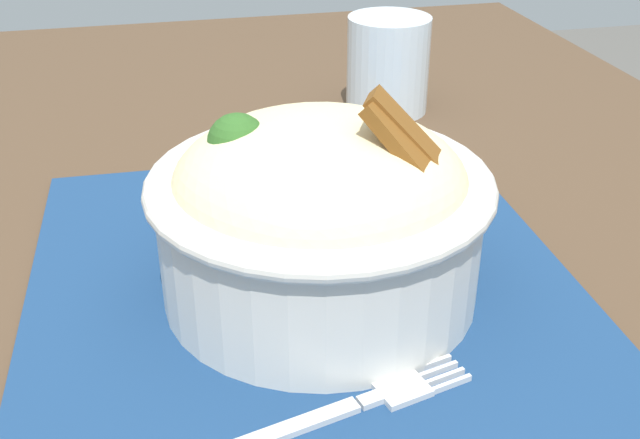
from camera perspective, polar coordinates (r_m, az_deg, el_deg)
The scene contains 5 objects.
table at distance 0.53m, azimuth -4.56°, elevation -10.60°, with size 1.32×0.94×0.76m.
placemat at distance 0.47m, azimuth -0.58°, elevation -6.73°, with size 0.43×0.34×0.00m, color navy.
bowl at distance 0.45m, azimuth -0.02°, elevation 0.79°, with size 0.24×0.24×0.13m.
fork at distance 0.40m, azimuth 3.39°, elevation -13.27°, with size 0.05×0.13×0.00m.
drinking_glass at distance 0.76m, azimuth 5.02°, elevation 10.93°, with size 0.08×0.08×0.09m.
Camera 1 is at (0.40, -0.05, 1.03)m, focal length 43.37 mm.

